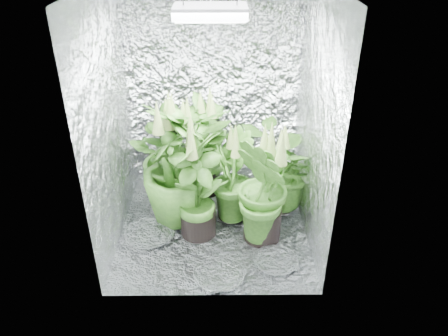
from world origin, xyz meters
The scene contains 12 objects.
ground centered at (0.00, 0.00, 0.00)m, with size 1.60×1.60×0.00m, color white.
walls centered at (0.00, 0.00, 1.00)m, with size 1.62×1.62×2.00m.
grow_lamp centered at (0.00, 0.00, 1.83)m, with size 0.50×0.30×0.22m.
plant_a centered at (-0.30, 0.39, 0.53)m, with size 1.15×1.15×1.11m.
plant_b centered at (-0.08, 0.59, 0.49)m, with size 0.72×0.72×1.06m.
plant_c centered at (0.16, 0.17, 0.41)m, with size 0.50×0.50×0.89m.
plant_d centered at (-0.31, 0.13, 0.55)m, with size 0.86×0.86×1.19m.
plant_e centered at (0.62, 0.29, 0.41)m, with size 0.95×0.95×0.87m.
plant_f centered at (-0.13, -0.08, 0.49)m, with size 0.71×0.71×1.08m.
plant_g centered at (0.41, -0.14, 0.47)m, with size 0.60×0.60×1.05m.
circulation_fan centered at (0.58, 0.29, 0.17)m, with size 0.20×0.33×0.39m.
plant_label centered at (0.48, -0.17, 0.30)m, with size 0.04×0.01×0.07m, color white.
Camera 1 is at (0.06, -3.07, 2.40)m, focal length 35.00 mm.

